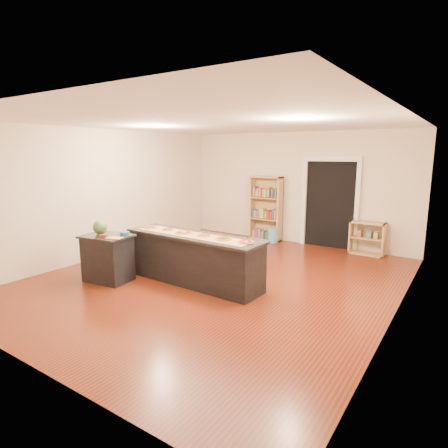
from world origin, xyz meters
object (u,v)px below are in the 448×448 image
Objects in this scene: low_shelf at (367,238)px; bookshelf at (266,208)px; watermelon at (100,227)px; waste_bin at (273,235)px; kitchen_island at (194,259)px; side_counter at (108,258)px.

bookshelf is at bearing 179.73° from low_shelf.
low_shelf is 5.78m from watermelon.
waste_bin is at bearing -176.36° from low_shelf.
low_shelf is at bearing 3.64° from waste_bin.
low_shelf is at bearing 62.64° from kitchen_island.
kitchen_island is at bearing 22.05° from side_counter.
bookshelf reaches higher than waste_bin.
bookshelf is (-0.50, 3.71, 0.40)m from kitchen_island.
bookshelf reaches higher than side_counter.
side_counter is (-1.36, -0.78, -0.02)m from kitchen_island.
watermelon is at bearing -129.05° from low_shelf.
kitchen_island reaches higher than waste_bin.
low_shelf is at bearing 44.60° from side_counter.
side_counter is at bearing -127.71° from low_shelf.
kitchen_island is at bearing 26.85° from watermelon.
kitchen_island is 3.52× the size of low_shelf.
waste_bin is (-0.20, 3.55, -0.25)m from kitchen_island.
bookshelf reaches higher than watermelon.
waste_bin is 1.47× the size of watermelon.
low_shelf is at bearing 50.95° from watermelon.
kitchen_island is at bearing -119.60° from low_shelf.
waste_bin is (1.16, 4.32, -0.24)m from side_counter.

